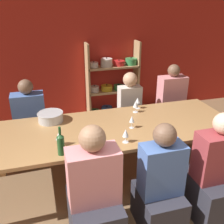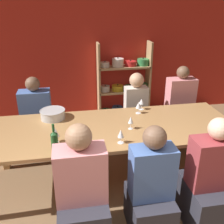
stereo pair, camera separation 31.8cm
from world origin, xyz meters
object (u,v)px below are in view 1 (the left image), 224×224
object	(u,v)px
wine_bottle_green	(61,144)
person_near_b	(94,203)
shelf_unit	(113,85)
person_far_a	(31,129)
wine_glass_white_b	(132,119)
dining_table	(114,131)
cell_phone	(220,127)
person_near_c	(213,181)
person_far_c	(170,110)
wine_glass_empty_b	(138,101)
wine_glass_red_b	(59,136)
person_far_b	(129,116)
mixing_bowl	(51,117)
person_near_a	(160,191)
wine_glass_empty_a	(136,104)
wine_glass_white_a	(88,138)
wine_glass_red_a	(126,133)

from	to	relation	value
wine_bottle_green	person_near_b	distance (m)	0.65
shelf_unit	person_far_a	world-z (taller)	shelf_unit
wine_bottle_green	wine_glass_white_b	xyz separation A→B (m)	(0.86, 0.34, -0.01)
person_far_a	dining_table	bearing A→B (deg)	137.35
wine_glass_white_b	cell_phone	size ratio (longest dim) A/B	0.96
person_near_c	person_far_c	bearing A→B (deg)	76.13
wine_bottle_green	person_near_c	size ratio (longest dim) A/B	0.25
wine_glass_white_b	cell_phone	distance (m)	1.06
wine_bottle_green	wine_glass_white_b	world-z (taller)	wine_bottle_green
person_near_b	person_far_c	distance (m)	2.46
wine_glass_empty_b	wine_glass_red_b	bearing A→B (deg)	-148.17
dining_table	person_far_b	distance (m)	1.05
person_far_c	wine_bottle_green	bearing A→B (deg)	34.87
mixing_bowl	person_far_b	bearing A→B (deg)	22.66
mixing_bowl	person_near_c	size ratio (longest dim) A/B	0.27
person_near_a	person_far_c	distance (m)	2.05
dining_table	wine_glass_red_b	bearing A→B (deg)	-159.11
wine_glass_empty_b	wine_glass_red_b	world-z (taller)	wine_glass_red_b
wine_glass_white_b	wine_glass_empty_a	bearing A→B (deg)	63.83
mixing_bowl	wine_bottle_green	distance (m)	0.81
person_far_a	person_near_b	bearing A→B (deg)	107.06
wine_glass_white_a	person_far_b	world-z (taller)	person_far_b
wine_glass_empty_b	person_near_c	bearing A→B (deg)	-75.78
shelf_unit	person_far_b	world-z (taller)	shelf_unit
person_near_a	wine_bottle_green	bearing A→B (deg)	154.27
wine_glass_red_a	cell_phone	xyz separation A→B (m)	(1.20, 0.01, -0.10)
dining_table	person_far_a	xyz separation A→B (m)	(-1.00, 0.92, -0.27)
wine_glass_red_a	person_near_c	size ratio (longest dim) A/B	0.13
mixing_bowl	wine_glass_red_b	world-z (taller)	wine_glass_red_b
dining_table	person_far_b	xyz separation A→B (m)	(0.51, 0.88, -0.25)
person_near_c	person_far_c	distance (m)	1.84
person_near_c	mixing_bowl	bearing A→B (deg)	140.94
wine_glass_empty_b	cell_phone	xyz separation A→B (m)	(0.73, -0.84, -0.11)
wine_glass_red_b	wine_glass_empty_b	bearing A→B (deg)	31.83
person_near_a	mixing_bowl	bearing A→B (deg)	127.18
person_far_b	person_near_c	size ratio (longest dim) A/B	0.96
wine_glass_white_a	person_near_a	xyz separation A→B (m)	(0.61, -0.47, -0.44)
wine_glass_white_a	wine_glass_empty_b	distance (m)	1.22
wine_glass_white_b	wine_glass_red_a	bearing A→B (deg)	-121.13
wine_bottle_green	wine_glass_red_b	world-z (taller)	wine_bottle_green
wine_glass_white_b	person_near_c	xyz separation A→B (m)	(0.62, -0.79, -0.43)
person_near_c	person_far_c	size ratio (longest dim) A/B	0.98
person_far_a	person_far_c	distance (m)	2.25
wine_glass_empty_a	person_far_a	distance (m)	1.58
wine_glass_white_a	wine_glass_white_b	distance (m)	0.67
wine_bottle_green	wine_glass_white_a	bearing A→B (deg)	8.47
wine_glass_white_a	cell_phone	distance (m)	1.61
person_far_b	wine_bottle_green	bearing A→B (deg)	47.94
wine_bottle_green	person_near_a	distance (m)	1.08
wine_glass_white_b	cell_phone	xyz separation A→B (m)	(1.02, -0.30, -0.11)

